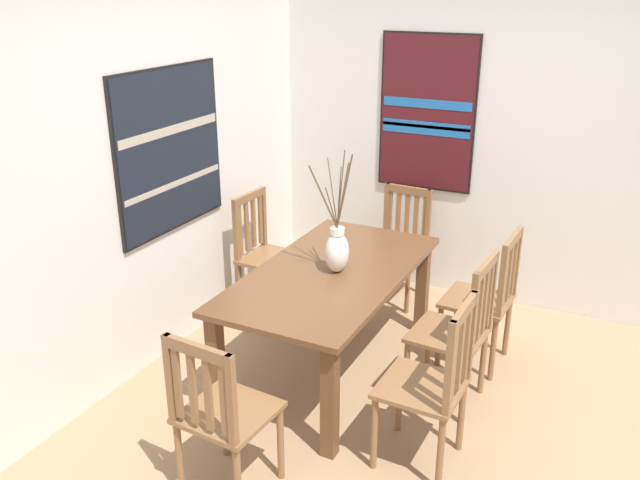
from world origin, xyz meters
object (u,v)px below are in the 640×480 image
Objects in this scene: chair_1 at (432,383)px; chair_5 at (221,413)px; painting_on_side_wall at (427,113)px; chair_0 at (458,330)px; centerpiece_vase at (337,250)px; dining_table at (331,286)px; chair_4 at (400,241)px; painting_on_back_wall at (170,150)px; chair_2 at (265,252)px; chair_3 at (486,297)px.

chair_5 is (-0.69, 0.84, -0.01)m from chair_1.
chair_0 is at bearing -153.98° from painting_on_side_wall.
dining_table is at bearing 96.53° from centerpiece_vase.
chair_0 reaches higher than chair_4.
painting_on_back_wall is at bearing 143.43° from painting_on_side_wall.
chair_2 is at bearing 56.21° from dining_table.
dining_table is at bearing 179.47° from chair_4.
chair_4 is at bearing 24.85° from chair_1.
chair_0 is 1.02× the size of chair_3.
dining_table is 1.80× the size of chair_3.
chair_0 is at bearing -108.06° from chair_2.
chair_0 is (0.01, -0.79, -0.37)m from centerpiece_vase.
chair_1 is at bearing -50.67° from chair_5.
chair_1 is (-0.60, -0.03, -0.00)m from chair_0.
painting_on_back_wall is at bearing 44.17° from chair_5.
dining_table is at bearing 176.80° from painting_on_side_wall.
chair_4 is at bearing -40.29° from painting_on_back_wall.
centerpiece_vase is at bearing -83.47° from dining_table.
chair_2 is 1.05× the size of chair_4.
chair_4 is at bearing 1.13° from centerpiece_vase.
painting_on_side_wall is at bearing -36.57° from painting_on_back_wall.
chair_1 reaches higher than chair_0.
painting_on_side_wall is (0.99, -0.91, 0.97)m from chair_2.
chair_4 is at bearing 165.69° from painting_on_side_wall.
chair_1 reaches higher than chair_3.
chair_2 is at bearing 55.91° from chair_1.
painting_on_side_wall reaches higher than chair_1.
painting_on_back_wall reaches higher than centerpiece_vase.
centerpiece_vase is 0.87× the size of chair_4.
painting_on_side_wall reaches higher than chair_0.
chair_0 is at bearing -89.24° from dining_table.
painting_on_side_wall reaches higher than centerpiece_vase.
painting_on_back_wall is at bearing 94.90° from dining_table.
chair_2 is 1.08m from chair_4.
chair_1 reaches higher than chair_2.
painting_on_back_wall is at bearing 139.71° from chair_4.
chair_0 is 0.99× the size of chair_1.
chair_3 is at bearing -25.03° from chair_5.
dining_table is 2.16× the size of centerpiece_vase.
chair_0 is 2.15m from painting_on_back_wall.
painting_on_side_wall is at bearing -1.87° from centerpiece_vase.
chair_0 is at bearing -86.85° from painting_on_back_wall.
chair_5 is (-1.29, 0.81, -0.01)m from chair_0.
centerpiece_vase is at bearing 178.13° from painting_on_side_wall.
centerpiece_vase is 1.34m from chair_5.
centerpiece_vase is 0.85× the size of chair_5.
painting_on_side_wall is at bearing 38.09° from chair_3.
chair_5 is at bearing 179.33° from centerpiece_vase.
chair_0 is 1.07× the size of chair_4.
chair_3 is 1.11m from chair_4.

